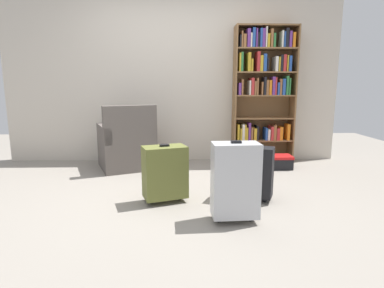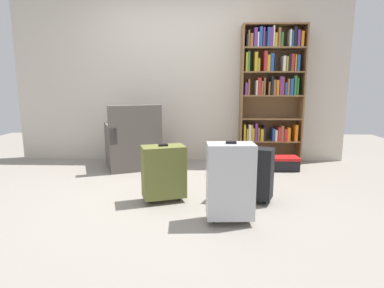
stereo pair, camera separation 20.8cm
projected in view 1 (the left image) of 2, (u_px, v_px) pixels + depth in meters
The scene contains 9 objects.
ground_plane at pixel (169, 196), 3.33m from camera, with size 8.83×8.83×0.00m, color gray.
back_wall at pixel (173, 76), 4.77m from camera, with size 5.05×0.10×2.60m, color beige.
bookshelf at pixel (263, 87), 4.63m from camera, with size 0.90×0.29×2.00m.
armchair at pixel (127, 146), 4.40m from camera, with size 0.92×0.92×0.90m.
mug at pixel (165, 165), 4.45m from camera, with size 0.12×0.08×0.10m.
storage_box at pixel (276, 162), 4.42m from camera, with size 0.43×0.27×0.19m.
suitcase_black at pixel (250, 171), 3.16m from camera, with size 0.48×0.35×0.57m.
suitcase_olive at pixel (165, 172), 3.11m from camera, with size 0.48×0.37×0.59m.
suitcase_silver at pixel (235, 180), 2.64m from camera, with size 0.40×0.25×0.70m.
Camera 1 is at (0.15, -3.18, 1.15)m, focal length 29.30 mm.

